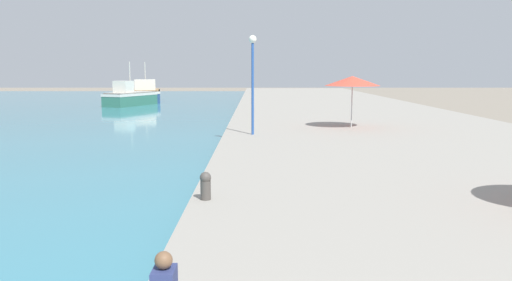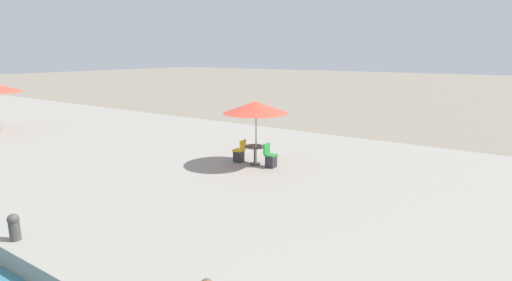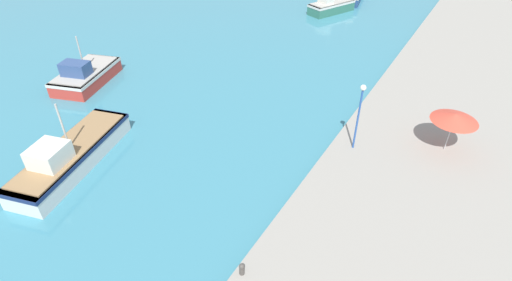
{
  "view_description": "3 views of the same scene",
  "coord_description": "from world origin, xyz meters",
  "px_view_note": "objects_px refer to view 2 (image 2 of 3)",
  "views": [
    {
      "loc": [
        1.54,
        -1.81,
        3.52
      ],
      "look_at": [
        1.5,
        13.61,
        1.34
      ],
      "focal_mm": 35.0,
      "sensor_mm": 36.0,
      "label": 1
    },
    {
      "loc": [
        -3.63,
        -0.09,
        4.85
      ],
      "look_at": [
        8.8,
        8.34,
        1.54
      ],
      "focal_mm": 28.0,
      "sensor_mm": 36.0,
      "label": 2
    },
    {
      "loc": [
        6.69,
        0.16,
        16.06
      ],
      "look_at": [
        -4.0,
        18.0,
        1.14
      ],
      "focal_mm": 28.0,
      "sensor_mm": 36.0,
      "label": 3
    }
  ],
  "objects_px": {
    "cafe_chair_right": "(270,159)",
    "mooring_bollard": "(14,226)",
    "cafe_umbrella_pink": "(256,107)",
    "cafe_chair_left": "(239,154)",
    "cafe_table": "(255,151)"
  },
  "relations": [
    {
      "from": "cafe_umbrella_pink",
      "to": "mooring_bollard",
      "type": "height_order",
      "value": "cafe_umbrella_pink"
    },
    {
      "from": "cafe_table",
      "to": "cafe_chair_left",
      "type": "xyz_separation_m",
      "value": [
        -0.06,
        0.72,
        -0.21
      ]
    },
    {
      "from": "cafe_table",
      "to": "cafe_chair_left",
      "type": "height_order",
      "value": "cafe_chair_left"
    },
    {
      "from": "cafe_table",
      "to": "cafe_umbrella_pink",
      "type": "bearing_deg",
      "value": -131.31
    },
    {
      "from": "cafe_table",
      "to": "cafe_chair_left",
      "type": "relative_size",
      "value": 0.88
    },
    {
      "from": "cafe_chair_right",
      "to": "mooring_bollard",
      "type": "distance_m",
      "value": 8.72
    },
    {
      "from": "cafe_umbrella_pink",
      "to": "cafe_table",
      "type": "distance_m",
      "value": 1.76
    },
    {
      "from": "cafe_umbrella_pink",
      "to": "cafe_chair_left",
      "type": "xyz_separation_m",
      "value": [
        0.06,
        0.85,
        -1.96
      ]
    },
    {
      "from": "cafe_chair_left",
      "to": "cafe_chair_right",
      "type": "height_order",
      "value": "same"
    },
    {
      "from": "cafe_umbrella_pink",
      "to": "cafe_chair_left",
      "type": "bearing_deg",
      "value": 86.15
    },
    {
      "from": "cafe_chair_left",
      "to": "mooring_bollard",
      "type": "distance_m",
      "value": 8.49
    },
    {
      "from": "cafe_umbrella_pink",
      "to": "cafe_chair_left",
      "type": "relative_size",
      "value": 2.76
    },
    {
      "from": "cafe_chair_left",
      "to": "cafe_chair_right",
      "type": "distance_m",
      "value": 1.45
    },
    {
      "from": "cafe_umbrella_pink",
      "to": "cafe_chair_right",
      "type": "relative_size",
      "value": 2.76
    },
    {
      "from": "cafe_umbrella_pink",
      "to": "cafe_table",
      "type": "height_order",
      "value": "cafe_umbrella_pink"
    }
  ]
}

